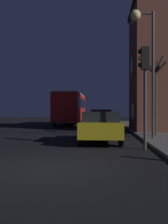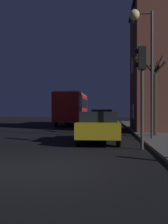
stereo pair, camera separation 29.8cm
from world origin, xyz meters
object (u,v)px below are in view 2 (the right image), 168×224
object	(u,v)px
bus	(72,106)
car_mid_lane	(102,119)
bare_tree	(155,96)
car_far_lane	(105,118)
car_near_lane	(99,126)
streetlamp	(142,41)
traffic_light	(141,76)

from	to	relation	value
bus	car_mid_lane	distance (m)	7.68
bare_tree	car_far_lane	bearing A→B (deg)	101.15
bus	car_near_lane	xyz separation A→B (m)	(3.58, -15.56, -1.26)
streetlamp	car_far_lane	distance (m)	17.81
car_far_lane	bus	bearing A→B (deg)	-144.65
bare_tree	bus	world-z (taller)	bare_tree
traffic_light	car_near_lane	bearing A→B (deg)	129.11
bare_tree	bus	distance (m)	14.52
traffic_light	car_mid_lane	world-z (taller)	traffic_light
streetlamp	bare_tree	xyz separation A→B (m)	(0.94, 1.64, -2.76)
streetlamp	car_far_lane	bearing A→B (deg)	97.03
car_near_lane	car_mid_lane	xyz separation A→B (m)	(-0.07, 8.84, 0.06)
car_near_lane	traffic_light	bearing A→B (deg)	-50.89
bus	bare_tree	bearing A→B (deg)	-62.47
car_far_lane	car_near_lane	bearing A→B (deg)	-90.26
streetlamp	car_far_lane	world-z (taller)	streetlamp
traffic_light	bare_tree	distance (m)	5.04
car_near_lane	car_far_lane	world-z (taller)	car_near_lane
bus	car_near_lane	world-z (taller)	bus
streetlamp	bare_tree	size ratio (longest dim) A/B	1.43
bare_tree	car_mid_lane	bearing A→B (deg)	117.50
traffic_light	car_mid_lane	size ratio (longest dim) A/B	0.89
car_near_lane	car_mid_lane	size ratio (longest dim) A/B	0.93
bus	streetlamp	bearing A→B (deg)	-68.32
bare_tree	car_mid_lane	world-z (taller)	bare_tree
streetlamp	bare_tree	distance (m)	3.34
car_mid_lane	streetlamp	bearing A→B (deg)	-73.81
bus	car_near_lane	distance (m)	16.02
streetlamp	car_far_lane	size ratio (longest dim) A/B	1.74
bare_tree	streetlamp	bearing A→B (deg)	-119.71
traffic_light	car_far_lane	world-z (taller)	traffic_light
bare_tree	car_near_lane	world-z (taller)	bare_tree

